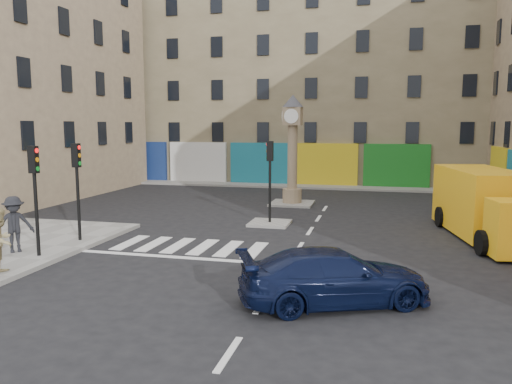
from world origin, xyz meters
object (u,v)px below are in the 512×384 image
at_px(yellow_van, 486,205).
at_px(traffic_light_left_near, 35,183).
at_px(traffic_light_island, 270,168).
at_px(navy_sedan, 334,277).
at_px(traffic_light_left_far, 77,176).
at_px(pedestrian_tan, 1,241).
at_px(clock_pillar, 293,143).
at_px(pedestrian_dark, 14,224).

bearing_deg(yellow_van, traffic_light_left_near, -164.47).
bearing_deg(traffic_light_island, navy_sedan, -68.54).
relative_size(traffic_light_island, navy_sedan, 0.76).
height_order(traffic_light_left_near, traffic_light_left_far, same).
distance_m(yellow_van, pedestrian_tan, 17.63).
xyz_separation_m(traffic_light_left_far, clock_pillar, (6.30, 11.40, 0.93)).
bearing_deg(traffic_light_island, traffic_light_left_far, -139.40).
bearing_deg(traffic_light_island, yellow_van, -3.80).
relative_size(navy_sedan, pedestrian_dark, 2.49).
bearing_deg(navy_sedan, traffic_light_left_near, 55.61).
height_order(traffic_light_left_far, pedestrian_tan, traffic_light_left_far).
height_order(traffic_light_left_near, traffic_light_island, traffic_light_left_near).
height_order(traffic_light_left_far, clock_pillar, clock_pillar).
bearing_deg(yellow_van, navy_sedan, -129.77).
bearing_deg(pedestrian_dark, pedestrian_tan, -104.79).
relative_size(traffic_light_island, pedestrian_dark, 1.89).
bearing_deg(yellow_van, pedestrian_tan, -158.06).
height_order(clock_pillar, pedestrian_tan, clock_pillar).
distance_m(pedestrian_tan, pedestrian_dark, 2.65).
distance_m(clock_pillar, yellow_van, 11.38).
distance_m(navy_sedan, pedestrian_dark, 11.37).
bearing_deg(navy_sedan, clock_pillar, -10.56).
bearing_deg(navy_sedan, pedestrian_tan, 67.09).
relative_size(clock_pillar, yellow_van, 0.79).
relative_size(traffic_light_left_near, yellow_van, 0.48).
xyz_separation_m(pedestrian_tan, pedestrian_dark, (-1.40, 2.25, -0.01)).
distance_m(clock_pillar, pedestrian_tan, 17.10).
bearing_deg(traffic_light_left_far, navy_sedan, -22.70).
distance_m(traffic_light_left_near, traffic_light_left_far, 2.40).
distance_m(traffic_light_left_far, clock_pillar, 13.05).
height_order(clock_pillar, navy_sedan, clock_pillar).
relative_size(traffic_light_left_near, pedestrian_tan, 1.87).
height_order(traffic_light_left_far, traffic_light_island, traffic_light_left_far).
bearing_deg(traffic_light_left_near, pedestrian_tan, -81.61).
xyz_separation_m(traffic_light_left_far, pedestrian_dark, (-1.10, -2.18, -1.49)).
distance_m(traffic_light_left_far, pedestrian_tan, 4.68).
bearing_deg(traffic_light_left_near, navy_sedan, -10.22).
bearing_deg(traffic_light_island, pedestrian_dark, -134.29).
bearing_deg(traffic_light_left_far, traffic_light_left_near, -90.00).
bearing_deg(pedestrian_dark, traffic_light_left_near, -57.89).
distance_m(traffic_light_island, navy_sedan, 10.51).
bearing_deg(clock_pillar, pedestrian_tan, -110.76).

